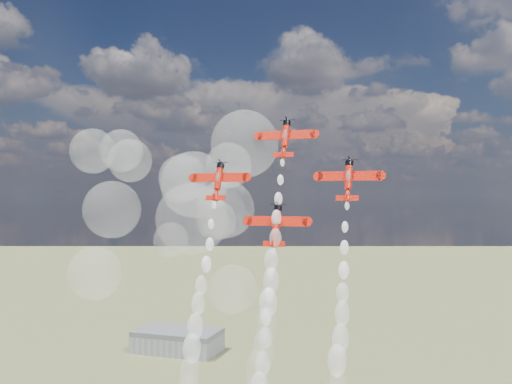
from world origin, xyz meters
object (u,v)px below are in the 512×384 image
Objects in this scene: hangar at (178,341)px; plane_lead at (285,138)px; plane_left at (218,180)px; plane_right at (348,179)px; plane_slot at (276,225)px.

hangar is 230.61m from plane_lead.
hangar is 3.64× the size of plane_lead.
plane_left is 30.70m from plane_right.
hangar is 222.22m from plane_left.
plane_slot is at bearing -90.00° from plane_lead.
hangar is 3.64× the size of plane_right.
plane_right is (129.01, -177.18, 91.22)m from hangar.
hangar is at bearing 119.02° from plane_left.
plane_slot is at bearing -57.89° from hangar.
plane_left is 1.00× the size of plane_right.
plane_right is at bearing 14.34° from plane_slot.
plane_right is at bearing -14.34° from plane_lead.
plane_left is at bearing -165.66° from plane_lead.
plane_lead is 18.73m from plane_right.
hangar is 3.64× the size of plane_slot.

